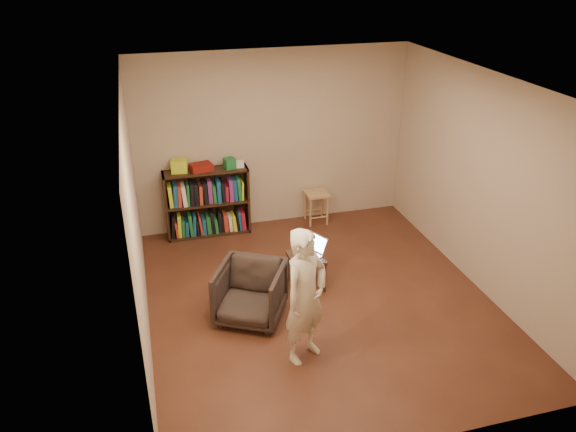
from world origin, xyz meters
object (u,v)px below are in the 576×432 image
object	(u,v)px
side_table	(306,261)
person	(306,297)
bookshelf	(207,206)
armchair	(250,293)
laptop	(311,250)
stool	(317,198)

from	to	relation	value
side_table	person	world-z (taller)	person
bookshelf	person	bearing A→B (deg)	-79.22
side_table	person	xyz separation A→B (m)	(-0.39, -1.25, 0.38)
armchair	person	bearing A→B (deg)	-34.83
side_table	laptop	xyz separation A→B (m)	(0.08, 0.05, 0.13)
bookshelf	armchair	xyz separation A→B (m)	(0.17, -2.21, -0.11)
bookshelf	side_table	bearing A→B (deg)	-61.09
stool	side_table	xyz separation A→B (m)	(-0.68, -1.69, -0.04)
stool	side_table	bearing A→B (deg)	-111.85
laptop	person	distance (m)	1.41
laptop	person	world-z (taller)	person
bookshelf	stool	size ratio (longest dim) A/B	2.44
stool	person	distance (m)	3.14
armchair	side_table	world-z (taller)	armchair
armchair	side_table	size ratio (longest dim) A/B	1.71
armchair	side_table	distance (m)	0.92
stool	laptop	bearing A→B (deg)	-110.03
bookshelf	laptop	size ratio (longest dim) A/B	2.87
armchair	laptop	xyz separation A→B (m)	(0.88, 0.51, 0.15)
laptop	bookshelf	bearing A→B (deg)	-175.84
bookshelf	side_table	world-z (taller)	bookshelf
stool	laptop	xyz separation A→B (m)	(-0.60, -1.64, 0.08)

